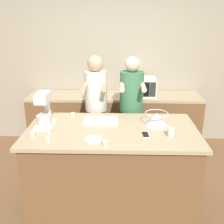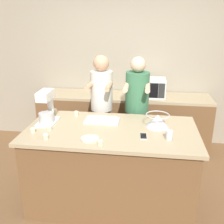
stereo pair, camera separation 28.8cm
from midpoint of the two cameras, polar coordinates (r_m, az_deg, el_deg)
name	(u,v)px [view 1 (the left image)]	position (r m, az deg, el deg)	size (l,w,h in m)	color
ground_plane	(112,200)	(3.40, -2.58, -18.61)	(16.00, 16.00, 0.00)	brown
back_wall	(115,65)	(4.53, -1.23, 10.20)	(10.00, 0.06, 2.70)	gray
island_counter	(112,166)	(3.13, -2.72, -11.73)	(1.90, 1.00, 0.96)	brown
back_counter	(114,121)	(4.44, -1.36, -2.00)	(2.80, 0.60, 0.92)	brown
person_left	(96,112)	(3.64, -5.70, 0.07)	(0.32, 0.49, 1.66)	#232328
person_right	(131,113)	(3.61, 1.92, -0.24)	(0.33, 0.50, 1.65)	#33384C
stand_mixer	(44,112)	(3.05, -17.14, 0.04)	(0.20, 0.30, 0.39)	white
mixing_bowl	(156,118)	(3.00, 6.93, -1.46)	(0.27, 0.27, 0.15)	#BCBCC1
baking_tray	(101,120)	(3.09, -5.16, -1.90)	(0.40, 0.23, 0.04)	#BCBCC1
microwave_oven	(141,87)	(4.24, 4.38, 5.50)	(0.47, 0.36, 0.29)	silver
cell_phone	(145,135)	(2.75, 4.32, -5.05)	(0.08, 0.15, 0.01)	silver
drinking_glass	(171,132)	(2.73, 9.78, -4.48)	(0.07, 0.07, 0.10)	silver
small_plate	(93,140)	(2.65, -7.25, -6.09)	(0.18, 0.18, 0.02)	beige
cupcake_0	(48,139)	(2.71, -16.82, -5.74)	(0.06, 0.06, 0.06)	beige
cupcake_1	(32,133)	(2.88, -19.73, -4.47)	(0.06, 0.06, 0.06)	beige
cupcake_2	(49,130)	(2.90, -16.39, -3.90)	(0.06, 0.06, 0.06)	beige
cupcake_3	(50,113)	(3.40, -15.72, -0.26)	(0.06, 0.06, 0.06)	beige
cupcake_4	(73,114)	(3.29, -11.03, -0.57)	(0.06, 0.06, 0.06)	beige
cupcake_5	(105,143)	(2.53, -4.80, -6.79)	(0.06, 0.06, 0.06)	beige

